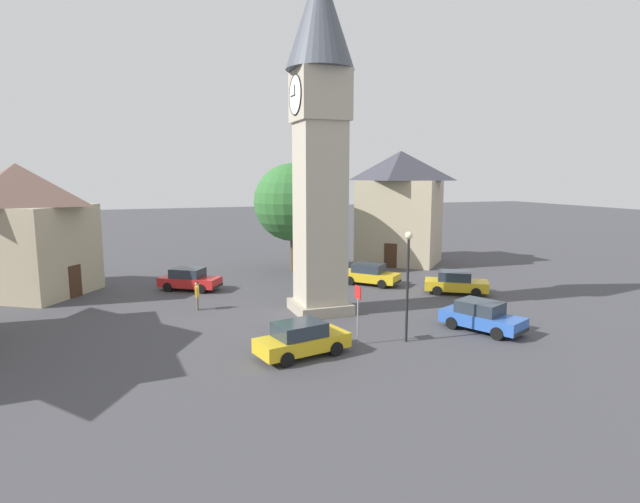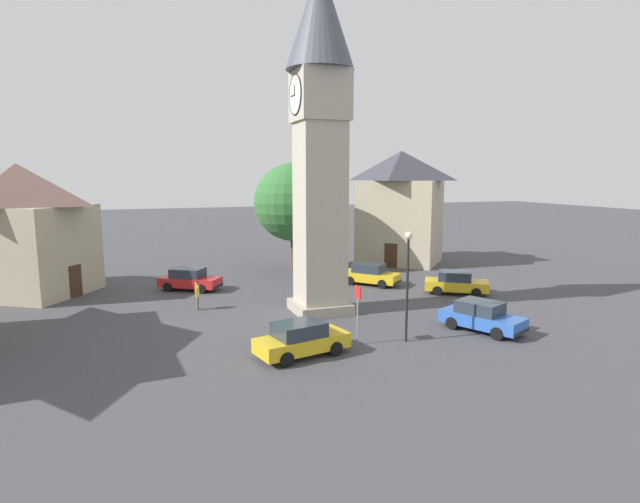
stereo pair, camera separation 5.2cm
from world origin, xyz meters
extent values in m
plane|color=#424247|center=(0.00, 0.00, 0.00)|extent=(200.00, 200.00, 0.00)
cube|color=#A59C89|center=(0.00, 0.00, 0.30)|extent=(3.11, 3.11, 0.60)
cube|color=#B7AD99|center=(0.00, 0.00, 5.68)|extent=(2.49, 2.49, 10.17)
cube|color=#B7AD99|center=(0.00, 0.00, 12.14)|extent=(2.78, 2.78, 2.73)
cone|color=#474C56|center=(0.00, 0.00, 16.30)|extent=(3.76, 3.76, 5.59)
cylinder|color=white|center=(0.00, 1.42, 12.14)|extent=(2.09, 0.04, 2.09)
torus|color=black|center=(0.00, 1.43, 12.14)|extent=(2.15, 0.06, 2.15)
cube|color=black|center=(0.00, 1.46, 12.37)|extent=(0.05, 0.02, 0.58)
cube|color=black|center=(0.31, 1.46, 12.14)|extent=(0.79, 0.02, 0.04)
cylinder|color=white|center=(0.00, -1.42, 12.14)|extent=(2.09, 0.04, 2.09)
torus|color=black|center=(0.00, -1.43, 12.14)|extent=(2.15, 0.06, 2.15)
cube|color=gold|center=(-6.57, 3.21, 0.59)|extent=(2.54, 4.37, 0.64)
cube|color=#28333D|center=(-6.60, 3.36, 1.21)|extent=(1.98, 2.39, 0.64)
cylinder|color=black|center=(-5.53, 2.18, 0.32)|extent=(0.35, 0.67, 0.64)
cylinder|color=black|center=(-7.09, 1.84, 0.32)|extent=(0.35, 0.67, 0.64)
cylinder|color=black|center=(-6.06, 4.59, 0.32)|extent=(0.35, 0.67, 0.64)
cylinder|color=black|center=(-7.62, 4.24, 0.32)|extent=(0.35, 0.67, 0.64)
cube|color=black|center=(-6.14, 1.24, 0.37)|extent=(1.65, 0.48, 0.16)
cube|color=red|center=(8.32, 6.53, 0.59)|extent=(3.66, 4.36, 0.64)
cube|color=#28333D|center=(8.40, 6.66, 1.21)|extent=(2.45, 2.61, 0.64)
cylinder|color=black|center=(8.32, 5.06, 0.32)|extent=(0.53, 0.66, 0.64)
cylinder|color=black|center=(6.98, 5.94, 0.32)|extent=(0.53, 0.66, 0.64)
cylinder|color=black|center=(9.66, 7.12, 0.32)|extent=(0.53, 0.66, 0.64)
cylinder|color=black|center=(8.32, 8.00, 0.32)|extent=(0.53, 0.66, 0.64)
cube|color=black|center=(7.22, 4.84, 0.37)|extent=(1.46, 1.01, 0.16)
cube|color=gold|center=(5.65, -5.95, 0.59)|extent=(4.21, 3.98, 0.64)
cube|color=#28333D|center=(5.76, -5.85, 1.21)|extent=(2.61, 2.56, 0.64)
cylinder|color=black|center=(5.25, -7.36, 0.32)|extent=(0.63, 0.59, 0.64)
cylinder|color=black|center=(4.20, -6.15, 0.32)|extent=(0.63, 0.59, 0.64)
cylinder|color=black|center=(7.10, -5.74, 0.32)|extent=(0.63, 0.59, 0.64)
cylinder|color=black|center=(6.05, -4.53, 0.32)|extent=(0.63, 0.59, 0.64)
cube|color=black|center=(4.13, -7.27, 0.37)|extent=(1.19, 1.33, 0.16)
cube|color=#2D5BB7|center=(-6.30, -6.48, 0.59)|extent=(4.44, 3.25, 0.64)
cube|color=#28333D|center=(-6.17, -6.42, 1.21)|extent=(2.56, 2.29, 0.64)
cylinder|color=black|center=(-7.09, -7.72, 0.32)|extent=(0.67, 0.47, 0.64)
cylinder|color=black|center=(-7.75, -6.26, 0.32)|extent=(0.67, 0.47, 0.64)
cylinder|color=black|center=(-4.85, -6.70, 0.32)|extent=(0.67, 0.47, 0.64)
cylinder|color=black|center=(-5.51, -5.25, 0.32)|extent=(0.67, 0.47, 0.64)
cube|color=black|center=(-8.14, -7.32, 0.37)|extent=(0.80, 1.57, 0.16)
cube|color=gold|center=(1.09, -10.10, 0.59)|extent=(3.69, 4.35, 0.64)
cube|color=#28333D|center=(1.17, -9.98, 1.21)|extent=(2.46, 2.61, 0.64)
cylinder|color=black|center=(1.07, -11.57, 0.32)|extent=(0.54, 0.65, 0.64)
cylinder|color=black|center=(-0.26, -10.68, 0.32)|extent=(0.54, 0.65, 0.64)
cylinder|color=black|center=(2.44, -9.52, 0.32)|extent=(0.54, 0.65, 0.64)
cylinder|color=black|center=(1.11, -8.64, 0.32)|extent=(0.54, 0.65, 0.64)
cube|color=black|center=(-0.03, -11.78, 0.37)|extent=(1.45, 1.02, 0.16)
cylinder|color=#706656|center=(2.75, 6.68, 0.41)|extent=(0.13, 0.13, 0.82)
cylinder|color=#706656|center=(2.93, 6.64, 0.41)|extent=(0.13, 0.13, 0.82)
cube|color=gold|center=(2.84, 6.66, 1.12)|extent=(0.40, 0.29, 0.60)
cylinder|color=gold|center=(2.61, 6.71, 1.07)|extent=(0.09, 0.09, 0.60)
cylinder|color=gold|center=(3.07, 6.61, 1.07)|extent=(0.09, 0.09, 0.60)
sphere|color=tan|center=(2.84, 6.66, 1.57)|extent=(0.22, 0.22, 0.22)
sphere|color=black|center=(2.84, 6.65, 1.59)|extent=(0.20, 0.20, 0.20)
cylinder|color=brown|center=(12.55, -2.21, 1.74)|extent=(0.44, 0.44, 3.49)
sphere|color=#337033|center=(12.55, -2.21, 5.69)|extent=(6.30, 6.30, 6.30)
cube|color=tan|center=(10.89, 16.96, 2.96)|extent=(9.22, 9.71, 5.91)
pyramid|color=brown|center=(10.89, 16.96, 7.27)|extent=(9.69, 10.20, 2.72)
cube|color=#422819|center=(8.81, 13.72, 1.05)|extent=(0.97, 0.66, 2.10)
cube|color=tan|center=(13.33, -12.48, 3.71)|extent=(8.75, 8.79, 7.41)
pyramid|color=#383842|center=(13.33, -12.48, 8.70)|extent=(9.19, 9.23, 2.58)
cube|color=#422819|center=(11.23, -10.51, 1.05)|extent=(0.81, 0.86, 2.10)
cylinder|color=black|center=(-6.45, -2.03, 2.46)|extent=(0.12, 0.12, 4.92)
sphere|color=beige|center=(-6.45, -2.03, 5.10)|extent=(0.36, 0.36, 0.36)
cylinder|color=gray|center=(-6.03, 0.32, 1.10)|extent=(0.07, 0.07, 2.20)
cube|color=red|center=(-6.03, 0.32, 2.50)|extent=(0.60, 0.04, 0.60)
camera|label=1|loc=(-26.90, 9.79, 7.85)|focal=28.43mm
camera|label=2|loc=(-26.92, 9.74, 7.85)|focal=28.43mm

